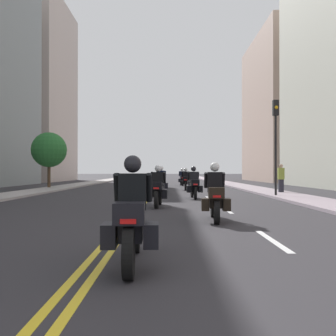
{
  "coord_description": "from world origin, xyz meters",
  "views": [
    {
      "loc": [
        1.09,
        0.38,
        1.38
      ],
      "look_at": [
        1.19,
        25.55,
        1.57
      ],
      "focal_mm": 41.2,
      "sensor_mm": 36.0,
      "label": 1
    }
  ],
  "objects_px": {
    "motorcycle_0": "(131,221)",
    "motorcycle_5": "(184,181)",
    "motorcycle_2": "(156,190)",
    "motorcycle_6": "(159,180)",
    "motorcycle_3": "(192,185)",
    "motorcycle_7": "(181,179)",
    "pedestrian_0": "(279,179)",
    "motorcycle_4": "(160,183)",
    "motorcycle_1": "(214,198)",
    "street_tree_1": "(47,150)",
    "traffic_light_near": "(274,131)"
  },
  "relations": [
    {
      "from": "motorcycle_6",
      "to": "street_tree_1",
      "type": "bearing_deg",
      "value": -166.52
    },
    {
      "from": "motorcycle_1",
      "to": "motorcycle_7",
      "type": "distance_m",
      "value": 25.34
    },
    {
      "from": "motorcycle_4",
      "to": "motorcycle_7",
      "type": "relative_size",
      "value": 1.04
    },
    {
      "from": "motorcycle_3",
      "to": "motorcycle_5",
      "type": "bearing_deg",
      "value": 87.68
    },
    {
      "from": "motorcycle_2",
      "to": "motorcycle_5",
      "type": "distance_m",
      "value": 13.05
    },
    {
      "from": "motorcycle_0",
      "to": "motorcycle_5",
      "type": "distance_m",
      "value": 22.18
    },
    {
      "from": "motorcycle_4",
      "to": "motorcycle_6",
      "type": "xyz_separation_m",
      "value": [
        -0.19,
        8.45,
        0.0
      ]
    },
    {
      "from": "motorcycle_4",
      "to": "motorcycle_6",
      "type": "height_order",
      "value": "motorcycle_4"
    },
    {
      "from": "pedestrian_0",
      "to": "motorcycle_4",
      "type": "bearing_deg",
      "value": -0.53
    },
    {
      "from": "motorcycle_4",
      "to": "street_tree_1",
      "type": "relative_size",
      "value": 0.51
    },
    {
      "from": "motorcycle_6",
      "to": "pedestrian_0",
      "type": "relative_size",
      "value": 1.21
    },
    {
      "from": "motorcycle_6",
      "to": "motorcycle_7",
      "type": "distance_m",
      "value": 4.95
    },
    {
      "from": "motorcycle_6",
      "to": "motorcycle_7",
      "type": "xyz_separation_m",
      "value": [
        1.91,
        4.57,
        -0.01
      ]
    },
    {
      "from": "motorcycle_7",
      "to": "motorcycle_3",
      "type": "bearing_deg",
      "value": -93.27
    },
    {
      "from": "motorcycle_3",
      "to": "motorcycle_5",
      "type": "relative_size",
      "value": 1.0
    },
    {
      "from": "motorcycle_0",
      "to": "motorcycle_7",
      "type": "bearing_deg",
      "value": 84.78
    },
    {
      "from": "motorcycle_5",
      "to": "street_tree_1",
      "type": "distance_m",
      "value": 10.92
    },
    {
      "from": "motorcycle_7",
      "to": "pedestrian_0",
      "type": "relative_size",
      "value": 1.21
    },
    {
      "from": "motorcycle_6",
      "to": "traffic_light_near",
      "type": "relative_size",
      "value": 0.43
    },
    {
      "from": "motorcycle_3",
      "to": "street_tree_1",
      "type": "distance_m",
      "value": 15.13
    },
    {
      "from": "street_tree_1",
      "to": "motorcycle_1",
      "type": "bearing_deg",
      "value": -61.27
    },
    {
      "from": "motorcycle_5",
      "to": "motorcycle_2",
      "type": "bearing_deg",
      "value": -94.14
    },
    {
      "from": "motorcycle_4",
      "to": "motorcycle_7",
      "type": "bearing_deg",
      "value": 80.32
    },
    {
      "from": "motorcycle_0",
      "to": "motorcycle_5",
      "type": "relative_size",
      "value": 1.06
    },
    {
      "from": "motorcycle_5",
      "to": "street_tree_1",
      "type": "bearing_deg",
      "value": 172.15
    },
    {
      "from": "motorcycle_4",
      "to": "street_tree_1",
      "type": "distance_m",
      "value": 11.38
    },
    {
      "from": "traffic_light_near",
      "to": "pedestrian_0",
      "type": "relative_size",
      "value": 2.84
    },
    {
      "from": "motorcycle_0",
      "to": "motorcycle_7",
      "type": "height_order",
      "value": "motorcycle_7"
    },
    {
      "from": "motorcycle_0",
      "to": "motorcycle_7",
      "type": "xyz_separation_m",
      "value": [
        1.84,
        30.33,
        0.02
      ]
    },
    {
      "from": "motorcycle_4",
      "to": "motorcycle_7",
      "type": "xyz_separation_m",
      "value": [
        1.72,
        13.02,
        -0.0
      ]
    },
    {
      "from": "traffic_light_near",
      "to": "pedestrian_0",
      "type": "height_order",
      "value": "traffic_light_near"
    },
    {
      "from": "motorcycle_1",
      "to": "motorcycle_2",
      "type": "relative_size",
      "value": 0.94
    },
    {
      "from": "motorcycle_5",
      "to": "motorcycle_7",
      "type": "distance_m",
      "value": 8.22
    },
    {
      "from": "motorcycle_1",
      "to": "pedestrian_0",
      "type": "distance_m",
      "value": 13.52
    },
    {
      "from": "motorcycle_3",
      "to": "motorcycle_7",
      "type": "bearing_deg",
      "value": 87.46
    },
    {
      "from": "motorcycle_2",
      "to": "motorcycle_4",
      "type": "height_order",
      "value": "motorcycle_4"
    },
    {
      "from": "motorcycle_5",
      "to": "motorcycle_7",
      "type": "bearing_deg",
      "value": 92.75
    },
    {
      "from": "motorcycle_0",
      "to": "motorcycle_5",
      "type": "bearing_deg",
      "value": 83.64
    },
    {
      "from": "motorcycle_4",
      "to": "motorcycle_0",
      "type": "bearing_deg",
      "value": -92.53
    },
    {
      "from": "motorcycle_1",
      "to": "motorcycle_5",
      "type": "relative_size",
      "value": 0.99
    },
    {
      "from": "motorcycle_0",
      "to": "motorcycle_2",
      "type": "bearing_deg",
      "value": 87.42
    },
    {
      "from": "motorcycle_0",
      "to": "pedestrian_0",
      "type": "bearing_deg",
      "value": 65.55
    },
    {
      "from": "motorcycle_5",
      "to": "motorcycle_6",
      "type": "bearing_deg",
      "value": 120.08
    },
    {
      "from": "motorcycle_2",
      "to": "traffic_light_near",
      "type": "height_order",
      "value": "traffic_light_near"
    },
    {
      "from": "motorcycle_2",
      "to": "street_tree_1",
      "type": "relative_size",
      "value": 0.53
    },
    {
      "from": "motorcycle_2",
      "to": "motorcycle_6",
      "type": "relative_size",
      "value": 1.07
    },
    {
      "from": "motorcycle_0",
      "to": "motorcycle_1",
      "type": "bearing_deg",
      "value": 68.29
    },
    {
      "from": "motorcycle_0",
      "to": "motorcycle_2",
      "type": "height_order",
      "value": "motorcycle_0"
    },
    {
      "from": "motorcycle_4",
      "to": "motorcycle_5",
      "type": "xyz_separation_m",
      "value": [
        1.67,
        4.8,
        -0.02
      ]
    },
    {
      "from": "motorcycle_5",
      "to": "motorcycle_0",
      "type": "bearing_deg",
      "value": -91.49
    }
  ]
}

